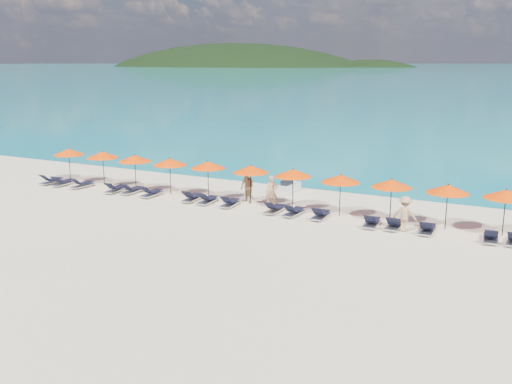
% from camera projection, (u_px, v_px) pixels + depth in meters
% --- Properties ---
extents(ground, '(1400.00, 1400.00, 0.00)m').
position_uv_depth(ground, '(229.00, 228.00, 28.09)').
color(ground, beige).
extents(headland_main, '(374.00, 242.00, 126.50)m').
position_uv_depth(headland_main, '(233.00, 101.00, 637.79)').
color(headland_main, black).
rests_on(headland_main, ground).
extents(headland_small, '(162.00, 126.00, 85.50)m').
position_uv_depth(headland_small, '(370.00, 102.00, 588.56)').
color(headland_small, black).
rests_on(headland_small, ground).
extents(jetski, '(0.91, 2.18, 0.76)m').
position_uv_depth(jetski, '(288.00, 187.00, 35.59)').
color(jetski, silver).
rests_on(jetski, ground).
extents(beachgoer_a, '(0.79, 0.67, 1.84)m').
position_uv_depth(beachgoer_a, '(272.00, 192.00, 31.65)').
color(beachgoer_a, tan).
rests_on(beachgoer_a, ground).
extents(beachgoer_b, '(1.06, 0.86, 1.89)m').
position_uv_depth(beachgoer_b, '(247.00, 187.00, 32.81)').
color(beachgoer_b, tan).
rests_on(beachgoer_b, ground).
extents(beachgoer_c, '(1.14, 0.53, 1.76)m').
position_uv_depth(beachgoer_c, '(405.00, 214.00, 27.33)').
color(beachgoer_c, tan).
rests_on(beachgoer_c, ground).
extents(umbrella_0, '(2.10, 2.10, 2.28)m').
position_uv_depth(umbrella_0, '(69.00, 152.00, 38.40)').
color(umbrella_0, black).
rests_on(umbrella_0, ground).
extents(umbrella_1, '(2.10, 2.10, 2.28)m').
position_uv_depth(umbrella_1, '(103.00, 155.00, 37.27)').
color(umbrella_1, black).
rests_on(umbrella_1, ground).
extents(umbrella_2, '(2.10, 2.10, 2.28)m').
position_uv_depth(umbrella_2, '(135.00, 158.00, 35.90)').
color(umbrella_2, black).
rests_on(umbrella_2, ground).
extents(umbrella_3, '(2.10, 2.10, 2.28)m').
position_uv_depth(umbrella_3, '(170.00, 162.00, 34.69)').
color(umbrella_3, black).
rests_on(umbrella_3, ground).
extents(umbrella_4, '(2.10, 2.10, 2.28)m').
position_uv_depth(umbrella_4, '(208.00, 165.00, 33.71)').
color(umbrella_4, black).
rests_on(umbrella_4, ground).
extents(umbrella_5, '(2.10, 2.10, 2.28)m').
position_uv_depth(umbrella_5, '(251.00, 169.00, 32.41)').
color(umbrella_5, black).
rests_on(umbrella_5, ground).
extents(umbrella_6, '(2.10, 2.10, 2.28)m').
position_uv_depth(umbrella_6, '(293.00, 173.00, 31.33)').
color(umbrella_6, black).
rests_on(umbrella_6, ground).
extents(umbrella_7, '(2.10, 2.10, 2.28)m').
position_uv_depth(umbrella_7, '(341.00, 179.00, 29.86)').
color(umbrella_7, black).
rests_on(umbrella_7, ground).
extents(umbrella_8, '(2.10, 2.10, 2.28)m').
position_uv_depth(umbrella_8, '(392.00, 183.00, 28.70)').
color(umbrella_8, black).
rests_on(umbrella_8, ground).
extents(umbrella_9, '(2.10, 2.10, 2.28)m').
position_uv_depth(umbrella_9, '(448.00, 189.00, 27.48)').
color(umbrella_9, black).
rests_on(umbrella_9, ground).
extents(umbrella_10, '(2.10, 2.10, 2.28)m').
position_uv_depth(umbrella_10, '(506.00, 194.00, 26.42)').
color(umbrella_10, black).
rests_on(umbrella_10, ground).
extents(lounger_0, '(0.68, 1.72, 0.66)m').
position_uv_depth(lounger_0, '(51.00, 181.00, 37.90)').
color(lounger_0, silver).
rests_on(lounger_0, ground).
extents(lounger_1, '(0.62, 1.70, 0.66)m').
position_uv_depth(lounger_1, '(63.00, 182.00, 37.38)').
color(lounger_1, silver).
rests_on(lounger_1, ground).
extents(lounger_2, '(0.73, 1.74, 0.66)m').
position_uv_depth(lounger_2, '(82.00, 184.00, 36.80)').
color(lounger_2, silver).
rests_on(lounger_2, ground).
extents(lounger_3, '(0.77, 1.75, 0.66)m').
position_uv_depth(lounger_3, '(115.00, 189.00, 35.52)').
color(lounger_3, silver).
rests_on(lounger_3, ground).
extents(lounger_4, '(0.65, 1.71, 0.66)m').
position_uv_depth(lounger_4, '(132.00, 190.00, 35.21)').
color(lounger_4, silver).
rests_on(lounger_4, ground).
extents(lounger_5, '(0.63, 1.70, 0.66)m').
position_uv_depth(lounger_5, '(151.00, 193.00, 34.44)').
color(lounger_5, silver).
rests_on(lounger_5, ground).
extents(lounger_6, '(0.78, 1.75, 0.66)m').
position_uv_depth(lounger_6, '(192.00, 197.00, 33.33)').
color(lounger_6, silver).
rests_on(lounger_6, ground).
extents(lounger_7, '(0.69, 1.72, 0.66)m').
position_uv_depth(lounger_7, '(208.00, 200.00, 32.78)').
color(lounger_7, silver).
rests_on(lounger_7, ground).
extents(lounger_8, '(0.76, 1.75, 0.66)m').
position_uv_depth(lounger_8, '(230.00, 203.00, 32.10)').
color(lounger_8, silver).
rests_on(lounger_8, ground).
extents(lounger_9, '(0.69, 1.72, 0.66)m').
position_uv_depth(lounger_9, '(274.00, 209.00, 30.81)').
color(lounger_9, silver).
rests_on(lounger_9, ground).
extents(lounger_10, '(0.76, 1.75, 0.66)m').
position_uv_depth(lounger_10, '(294.00, 211.00, 30.25)').
color(lounger_10, silver).
rests_on(lounger_10, ground).
extents(lounger_11, '(0.67, 1.72, 0.66)m').
position_uv_depth(lounger_11, '(321.00, 214.00, 29.66)').
color(lounger_11, silver).
rests_on(lounger_11, ground).
extents(lounger_12, '(0.74, 1.74, 0.66)m').
position_uv_depth(lounger_12, '(372.00, 222.00, 28.29)').
color(lounger_12, silver).
rests_on(lounger_12, ground).
extents(lounger_13, '(0.63, 1.70, 0.66)m').
position_uv_depth(lounger_13, '(394.00, 224.00, 27.91)').
color(lounger_13, silver).
rests_on(lounger_13, ground).
extents(lounger_14, '(0.64, 1.71, 0.66)m').
position_uv_depth(lounger_14, '(427.00, 229.00, 27.18)').
color(lounger_14, silver).
rests_on(lounger_14, ground).
extents(lounger_15, '(0.77, 1.75, 0.66)m').
position_uv_depth(lounger_15, '(491.00, 237.00, 25.95)').
color(lounger_15, silver).
rests_on(lounger_15, ground).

